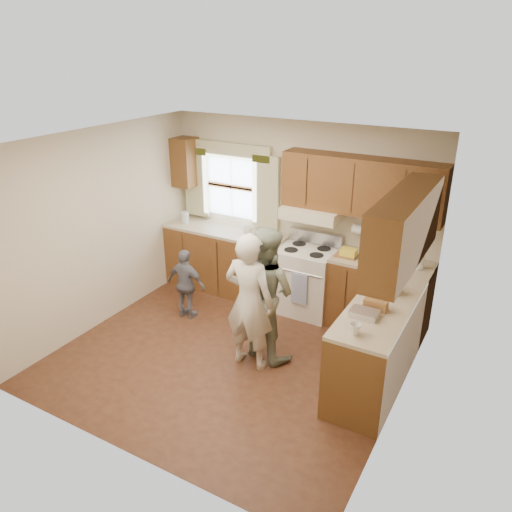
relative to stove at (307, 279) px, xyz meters
The scene contains 6 objects.
room 1.66m from the stove, 101.81° to the right, with size 3.80×3.80×3.80m.
kitchen_fixtures 0.61m from the stove, 48.89° to the right, with size 3.80×2.25×2.15m.
stove is the anchor object (origin of this frame).
woman_left 1.50m from the stove, 91.78° to the right, with size 0.58×0.38×1.60m, color beige.
woman_right 1.22m from the stove, 90.23° to the right, with size 0.77×0.60×1.58m, color #284532.
child 1.61m from the stove, 143.83° to the right, with size 0.56×0.24×0.96m, color slate.
Camera 1 is at (2.68, -4.17, 3.41)m, focal length 35.00 mm.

